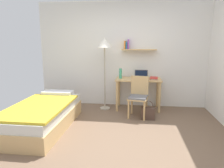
{
  "coord_description": "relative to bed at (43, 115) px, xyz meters",
  "views": [
    {
      "loc": [
        0.29,
        -3.11,
        1.59
      ],
      "look_at": [
        -0.16,
        0.51,
        0.85
      ],
      "focal_mm": 32.47,
      "sensor_mm": 36.0,
      "label": 1
    }
  ],
  "objects": [
    {
      "name": "laptop",
      "position": [
        1.85,
        1.38,
        0.57
      ],
      "size": [
        0.32,
        0.21,
        0.2
      ],
      "color": "#2D2D33",
      "rests_on": "desk"
    },
    {
      "name": "desk_chair",
      "position": [
        1.8,
        0.85,
        0.24
      ],
      "size": [
        0.47,
        0.48,
        0.88
      ],
      "color": "tan",
      "rests_on": "ground_plane"
    },
    {
      "name": "standing_lamp",
      "position": [
        0.99,
        1.27,
        1.25
      ],
      "size": [
        0.37,
        0.37,
        1.71
      ],
      "color": "#B2A893",
      "rests_on": "ground_plane"
    },
    {
      "name": "desk",
      "position": [
        1.79,
        1.35,
        0.37
      ],
      "size": [
        1.07,
        0.57,
        0.75
      ],
      "color": "tan",
      "rests_on": "ground_plane"
    },
    {
      "name": "wall_back",
      "position": [
        1.46,
        1.67,
        1.06
      ],
      "size": [
        4.4,
        0.27,
        2.6
      ],
      "color": "white",
      "rests_on": "ground_plane"
    },
    {
      "name": "handbag",
      "position": [
        2.0,
        0.67,
        -0.1
      ],
      "size": [
        0.28,
        0.13,
        0.41
      ],
      "color": "#4C382D",
      "rests_on": "ground_plane"
    },
    {
      "name": "water_bottle",
      "position": [
        1.36,
        1.32,
        0.63
      ],
      "size": [
        0.07,
        0.07,
        0.24
      ],
      "primitive_type": "cylinder",
      "color": "#42A87F",
      "rests_on": "desk"
    },
    {
      "name": "book_stack",
      "position": [
        2.15,
        1.31,
        0.54
      ],
      "size": [
        0.19,
        0.22,
        0.05
      ],
      "color": "silver",
      "rests_on": "desk"
    },
    {
      "name": "bed",
      "position": [
        0.0,
        0.0,
        0.0
      ],
      "size": [
        0.96,
        1.94,
        0.54
      ],
      "color": "tan",
      "rests_on": "ground_plane"
    },
    {
      "name": "ground_plane",
      "position": [
        1.46,
        -0.35,
        -0.24
      ],
      "size": [
        5.28,
        5.28,
        0.0
      ],
      "primitive_type": "plane",
      "color": "brown"
    }
  ]
}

